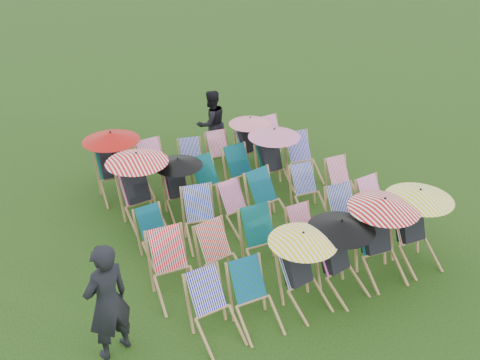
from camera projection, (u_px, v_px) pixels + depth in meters
name	position (u px, v px, depth m)	size (l,w,h in m)	color
ground	(255.00, 226.00, 10.45)	(100.00, 100.00, 0.00)	black
deckchair_0	(215.00, 310.00, 7.69)	(0.68, 0.91, 0.94)	#9E7849
deckchair_1	(255.00, 299.00, 7.90)	(0.64, 0.88, 0.94)	#9E7849
deckchair_2	(303.00, 269.00, 8.21)	(1.07, 1.15, 1.27)	#9E7849
deckchair_3	(341.00, 256.00, 8.49)	(1.07, 1.17, 1.27)	#9E7849
deckchair_4	(381.00, 236.00, 8.85)	(1.18, 1.24, 1.40)	#9E7849
deckchair_5	(417.00, 226.00, 9.16)	(1.15, 1.21, 1.37)	#9E7849
deckchair_6	(174.00, 269.00, 8.46)	(0.73, 0.98, 1.03)	#9E7849
deckchair_7	(222.00, 257.00, 8.80)	(0.75, 0.96, 0.95)	#9E7849
deckchair_8	(264.00, 243.00, 9.10)	(0.72, 0.97, 1.00)	#9E7849
deckchair_9	(307.00, 233.00, 9.50)	(0.56, 0.77, 0.83)	#9E7849
deckchair_10	(349.00, 217.00, 9.84)	(0.70, 0.93, 0.97)	#9E7849
deckchair_11	(379.00, 206.00, 10.21)	(0.68, 0.90, 0.93)	#9E7849
deckchair_12	(157.00, 236.00, 9.41)	(0.64, 0.84, 0.86)	#9E7849
deckchair_13	(202.00, 219.00, 9.78)	(0.80, 1.00, 0.97)	#9E7849
deckchair_14	(240.00, 209.00, 10.17)	(0.71, 0.89, 0.88)	#9E7849
deckchair_15	(270.00, 200.00, 10.32)	(0.82, 1.03, 1.00)	#9E7849
deckchair_16	(309.00, 191.00, 10.73)	(0.66, 0.88, 0.90)	#9E7849
deckchair_17	(343.00, 182.00, 11.12)	(0.60, 0.81, 0.85)	#9E7849
deckchair_18	(139.00, 187.00, 10.26)	(1.20, 1.28, 1.43)	#9E7849
deckchair_19	(179.00, 185.00, 10.61)	(0.98, 1.02, 1.16)	#9E7849
deckchair_20	(212.00, 183.00, 10.97)	(0.77, 0.96, 0.95)	#9E7849
deckchair_21	(244.00, 173.00, 11.34)	(0.72, 0.95, 0.98)	#9E7849
deckchair_22	(274.00, 158.00, 11.48)	(1.12, 1.16, 1.33)	#9E7849
deckchair_23	(304.00, 159.00, 11.92)	(0.73, 0.96, 0.99)	#9E7849
deckchair_24	(113.00, 164.00, 11.17)	(1.18, 1.23, 1.40)	#9E7849
deckchair_25	(157.00, 167.00, 11.57)	(0.74, 0.97, 0.99)	#9E7849
deckchair_26	(193.00, 162.00, 11.92)	(0.73, 0.90, 0.87)	#9E7849
deckchair_27	(221.00, 154.00, 12.27)	(0.64, 0.84, 0.87)	#9E7849
deckchair_28	(251.00, 141.00, 12.43)	(0.99, 1.06, 1.18)	#9E7849
deckchair_29	(276.00, 140.00, 12.85)	(0.70, 0.93, 0.96)	#9E7849
person_left	(107.00, 302.00, 7.19)	(0.67, 0.44, 1.83)	black
person_rear	(211.00, 123.00, 12.85)	(0.80, 0.62, 1.65)	black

